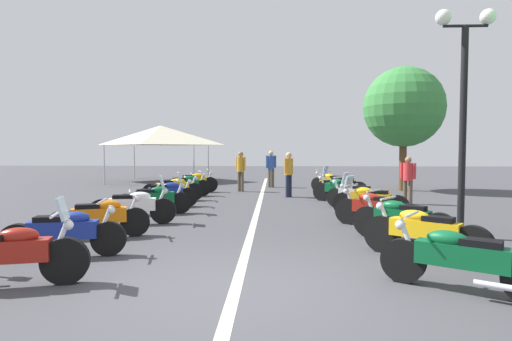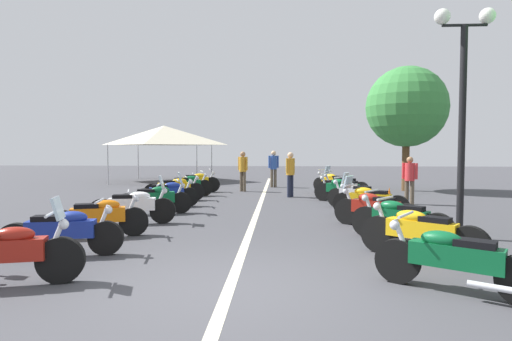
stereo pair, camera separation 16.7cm
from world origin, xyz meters
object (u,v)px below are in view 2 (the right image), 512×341
(motorcycle_left_row_4, at_px, (155,198))
(motorcycle_right_row_8, at_px, (334,182))
(motorcycle_right_row_7, at_px, (343,185))
(roadside_tree_1, at_px, (407,107))
(motorcycle_left_row_8, at_px, (196,182))
(street_lamp_twin_globe, at_px, (463,82))
(motorcycle_left_row_3, at_px, (134,205))
(motorcycle_left_row_5, at_px, (167,193))
(motorcycle_right_row_1, at_px, (420,232))
(motorcycle_right_row_5, at_px, (355,195))
(motorcycle_right_row_0, at_px, (454,259))
(motorcycle_left_row_6, at_px, (175,188))
(motorcycle_left_row_0, at_px, (3,252))
(motorcycle_left_row_1, at_px, (63,231))
(motorcycle_right_row_2, at_px, (399,219))
(bystander_2, at_px, (410,177))
(bystander_0, at_px, (274,166))
(event_tent, at_px, (164,135))
(traffic_cone_0, at_px, (389,197))
(motorcycle_right_row_4, at_px, (369,200))
(motorcycle_right_row_6, at_px, (342,189))
(motorcycle_left_row_2, at_px, (99,216))
(motorcycle_left_row_7, at_px, (187,185))
(motorcycle_right_row_3, at_px, (374,208))

(motorcycle_left_row_4, xyz_separation_m, motorcycle_right_row_8, (6.16, -5.84, -0.01))
(motorcycle_right_row_7, relative_size, roadside_tree_1, 0.33)
(motorcycle_left_row_8, relative_size, street_lamp_twin_globe, 0.43)
(motorcycle_left_row_4, bearing_deg, motorcycle_left_row_3, -111.91)
(motorcycle_left_row_5, bearing_deg, motorcycle_left_row_8, 72.67)
(motorcycle_right_row_1, bearing_deg, motorcycle_left_row_5, -7.28)
(motorcycle_right_row_5, distance_m, roadside_tree_1, 7.48)
(motorcycle_right_row_0, bearing_deg, motorcycle_left_row_4, -14.09)
(motorcycle_left_row_6, height_order, motorcycle_right_row_5, motorcycle_left_row_6)
(motorcycle_right_row_1, bearing_deg, motorcycle_left_row_8, -22.55)
(motorcycle_left_row_6, relative_size, motorcycle_right_row_1, 1.19)
(motorcycle_left_row_0, xyz_separation_m, motorcycle_left_row_1, (1.61, 0.02, -0.02))
(motorcycle_right_row_2, relative_size, bystander_2, 1.09)
(bystander_0, height_order, event_tent, event_tent)
(motorcycle_left_row_8, bearing_deg, traffic_cone_0, -44.08)
(motorcycle_right_row_1, distance_m, motorcycle_right_row_4, 4.44)
(motorcycle_left_row_8, height_order, motorcycle_right_row_6, motorcycle_left_row_8)
(motorcycle_left_row_2, xyz_separation_m, bystander_2, (5.81, -8.17, 0.49))
(motorcycle_right_row_1, bearing_deg, motorcycle_right_row_4, -52.72)
(motorcycle_left_row_5, bearing_deg, motorcycle_left_row_2, -109.46)
(motorcycle_left_row_2, distance_m, motorcycle_left_row_7, 7.69)
(street_lamp_twin_globe, bearing_deg, motorcycle_right_row_6, 15.24)
(motorcycle_left_row_2, bearing_deg, motorcycle_right_row_3, -5.64)
(motorcycle_right_row_8, xyz_separation_m, traffic_cone_0, (-3.99, -1.31, -0.16))
(motorcycle_left_row_4, bearing_deg, motorcycle_right_row_7, 18.85)
(motorcycle_left_row_6, distance_m, street_lamp_twin_globe, 9.99)
(motorcycle_left_row_6, bearing_deg, motorcycle_right_row_4, -41.34)
(motorcycle_left_row_0, bearing_deg, motorcycle_left_row_3, 73.23)
(motorcycle_left_row_2, xyz_separation_m, motorcycle_right_row_3, (1.49, -6.05, 0.02))
(motorcycle_left_row_7, distance_m, motorcycle_right_row_3, 8.55)
(motorcycle_left_row_1, height_order, bystander_0, bystander_0)
(motorcycle_left_row_2, distance_m, motorcycle_right_row_5, 7.66)
(motorcycle_left_row_1, distance_m, street_lamp_twin_globe, 8.26)
(motorcycle_right_row_3, distance_m, motorcycle_right_row_8, 7.85)
(motorcycle_left_row_7, bearing_deg, traffic_cone_0, -39.45)
(motorcycle_left_row_0, bearing_deg, motorcycle_left_row_1, 75.28)
(motorcycle_right_row_1, bearing_deg, motorcycle_left_row_0, 54.17)
(motorcycle_left_row_0, relative_size, motorcycle_right_row_7, 1.18)
(motorcycle_left_row_8, relative_size, motorcycle_right_row_3, 1.14)
(traffic_cone_0, distance_m, bystander_2, 1.12)
(motorcycle_right_row_1, distance_m, traffic_cone_0, 6.86)
(street_lamp_twin_globe, bearing_deg, motorcycle_right_row_8, 9.40)
(motorcycle_left_row_5, height_order, roadside_tree_1, roadside_tree_1)
(motorcycle_left_row_8, bearing_deg, motorcycle_left_row_7, -107.17)
(motorcycle_left_row_4, xyz_separation_m, motorcycle_left_row_5, (1.50, 0.05, -0.01))
(roadside_tree_1, bearing_deg, motorcycle_right_row_8, 108.90)
(motorcycle_left_row_7, xyz_separation_m, motorcycle_right_row_6, (-1.49, -5.82, 0.00))
(motorcycle_left_row_0, relative_size, motorcycle_right_row_6, 1.13)
(motorcycle_left_row_8, bearing_deg, motorcycle_right_row_0, -80.20)
(bystander_2, bearing_deg, motorcycle_left_row_1, -12.44)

